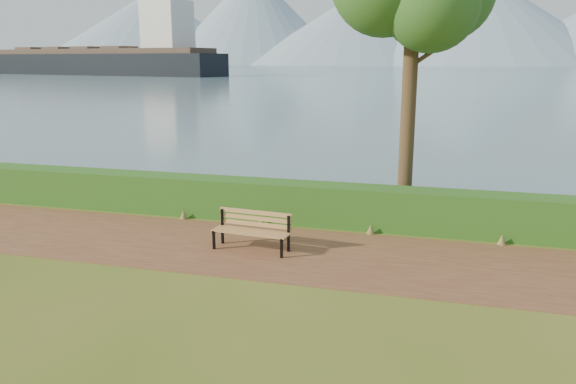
% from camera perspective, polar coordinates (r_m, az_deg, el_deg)
% --- Properties ---
extents(ground, '(140.00, 140.00, 0.00)m').
position_cam_1_polar(ground, '(11.75, -0.73, -6.59)').
color(ground, '#495418').
rests_on(ground, ground).
extents(path, '(40.00, 3.40, 0.01)m').
position_cam_1_polar(path, '(12.02, -0.33, -6.10)').
color(path, brown).
rests_on(path, ground).
extents(hedge, '(32.00, 0.85, 1.00)m').
position_cam_1_polar(hedge, '(14.01, 2.23, -1.16)').
color(hedge, '#1D4513').
rests_on(hedge, ground).
extents(water, '(700.00, 510.00, 0.00)m').
position_cam_1_polar(water, '(270.66, 15.14, 12.06)').
color(water, '#445F6E').
rests_on(water, ground).
extents(mountains, '(585.00, 190.00, 70.00)m').
position_cam_1_polar(mountains, '(417.51, 14.33, 16.22)').
color(mountains, gray).
rests_on(mountains, ground).
extents(bench, '(1.71, 0.64, 0.84)m').
position_cam_1_polar(bench, '(12.06, -3.63, -3.66)').
color(bench, black).
rests_on(bench, ground).
extents(cargo_ship, '(74.15, 26.57, 22.27)m').
position_cam_1_polar(cargo_ship, '(154.36, -18.15, 12.46)').
color(cargo_ship, black).
rests_on(cargo_ship, ground).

